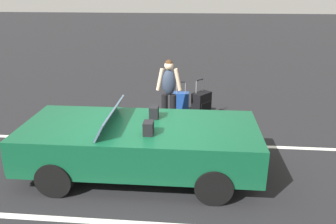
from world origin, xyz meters
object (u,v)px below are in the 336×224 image
at_px(suitcase_medium_bright, 181,104).
at_px(suitcase_large_black, 201,107).
at_px(traveler_person, 169,90).
at_px(convertible_car, 129,143).

bearing_deg(suitcase_medium_bright, suitcase_large_black, -121.02).
xyz_separation_m(suitcase_large_black, traveler_person, (0.78, 0.49, 0.56)).
distance_m(suitcase_large_black, suitcase_medium_bright, 0.64).
xyz_separation_m(suitcase_large_black, suitcase_medium_bright, (0.53, -0.35, -0.06)).
relative_size(convertible_car, suitcase_medium_bright, 4.43).
bearing_deg(suitcase_large_black, suitcase_medium_bright, -175.37).
xyz_separation_m(convertible_car, traveler_person, (-0.52, -2.19, 0.34)).
distance_m(convertible_car, suitcase_medium_bright, 3.13).
xyz_separation_m(convertible_car, suitcase_medium_bright, (-0.77, -3.02, -0.28)).
height_order(convertible_car, suitcase_medium_bright, convertible_car).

